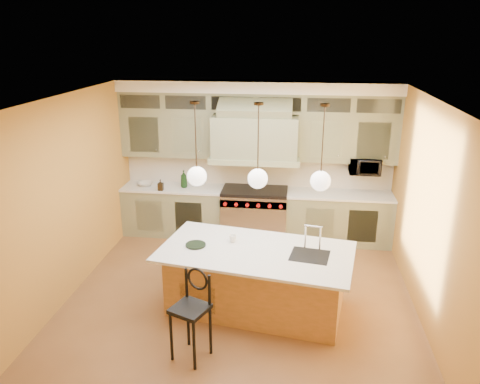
# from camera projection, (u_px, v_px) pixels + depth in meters

# --- Properties ---
(floor) EXTENTS (5.00, 5.00, 0.00)m
(floor) POSITION_uv_depth(u_px,v_px,m) (240.00, 297.00, 6.91)
(floor) COLOR brown
(floor) RESTS_ON ground
(ceiling) EXTENTS (5.00, 5.00, 0.00)m
(ceiling) POSITION_uv_depth(u_px,v_px,m) (240.00, 99.00, 5.97)
(ceiling) COLOR white
(ceiling) RESTS_ON wall_back
(wall_back) EXTENTS (5.00, 0.00, 5.00)m
(wall_back) POSITION_uv_depth(u_px,v_px,m) (257.00, 159.00, 8.78)
(wall_back) COLOR #B07A30
(wall_back) RESTS_ON ground
(wall_front) EXTENTS (5.00, 0.00, 5.00)m
(wall_front) POSITION_uv_depth(u_px,v_px,m) (204.00, 305.00, 4.09)
(wall_front) COLOR #B07A30
(wall_front) RESTS_ON ground
(wall_left) EXTENTS (0.00, 5.00, 5.00)m
(wall_left) POSITION_uv_depth(u_px,v_px,m) (68.00, 197.00, 6.74)
(wall_left) COLOR #B07A30
(wall_left) RESTS_ON ground
(wall_right) EXTENTS (0.00, 5.00, 5.00)m
(wall_right) POSITION_uv_depth(u_px,v_px,m) (429.00, 214.00, 6.14)
(wall_right) COLOR #B07A30
(wall_right) RESTS_ON ground
(back_cabinetry) EXTENTS (5.00, 0.77, 2.90)m
(back_cabinetry) POSITION_uv_depth(u_px,v_px,m) (256.00, 163.00, 8.54)
(back_cabinetry) COLOR gray
(back_cabinetry) RESTS_ON floor
(range) EXTENTS (1.20, 0.74, 0.96)m
(range) POSITION_uv_depth(u_px,v_px,m) (255.00, 213.00, 8.76)
(range) COLOR silver
(range) RESTS_ON floor
(kitchen_island) EXTENTS (2.76, 1.76, 1.35)m
(kitchen_island) POSITION_uv_depth(u_px,v_px,m) (257.00, 278.00, 6.49)
(kitchen_island) COLOR olive
(kitchen_island) RESTS_ON floor
(counter_stool) EXTENTS (0.51, 0.51, 1.12)m
(counter_stool) POSITION_uv_depth(u_px,v_px,m) (192.00, 310.00, 5.47)
(counter_stool) COLOR black
(counter_stool) RESTS_ON floor
(microwave) EXTENTS (0.54, 0.37, 0.30)m
(microwave) POSITION_uv_depth(u_px,v_px,m) (365.00, 166.00, 8.32)
(microwave) COLOR black
(microwave) RESTS_ON back_cabinetry
(oil_bottle_a) EXTENTS (0.14, 0.14, 0.33)m
(oil_bottle_a) POSITION_uv_depth(u_px,v_px,m) (184.00, 179.00, 8.73)
(oil_bottle_a) COLOR black
(oil_bottle_a) RESTS_ON back_cabinetry
(oil_bottle_b) EXTENTS (0.10, 0.10, 0.21)m
(oil_bottle_b) POSITION_uv_depth(u_px,v_px,m) (161.00, 185.00, 8.58)
(oil_bottle_b) COLOR black
(oil_bottle_b) RESTS_ON back_cabinetry
(fruit_bowl) EXTENTS (0.31, 0.31, 0.07)m
(fruit_bowl) POSITION_uv_depth(u_px,v_px,m) (146.00, 184.00, 8.86)
(fruit_bowl) COLOR beige
(fruit_bowl) RESTS_ON back_cabinetry
(cup) EXTENTS (0.11, 0.11, 0.10)m
(cup) POSITION_uv_depth(u_px,v_px,m) (233.00, 238.00, 6.55)
(cup) COLOR white
(cup) RESTS_ON kitchen_island
(pendant_left) EXTENTS (0.26, 0.26, 1.11)m
(pendant_left) POSITION_uv_depth(u_px,v_px,m) (197.00, 174.00, 6.11)
(pendant_left) COLOR #2D2319
(pendant_left) RESTS_ON ceiling
(pendant_center) EXTENTS (0.26, 0.26, 1.11)m
(pendant_center) POSITION_uv_depth(u_px,v_px,m) (258.00, 176.00, 6.01)
(pendant_center) COLOR #2D2319
(pendant_center) RESTS_ON ceiling
(pendant_right) EXTENTS (0.26, 0.26, 1.11)m
(pendant_right) POSITION_uv_depth(u_px,v_px,m) (321.00, 179.00, 5.92)
(pendant_right) COLOR #2D2319
(pendant_right) RESTS_ON ceiling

